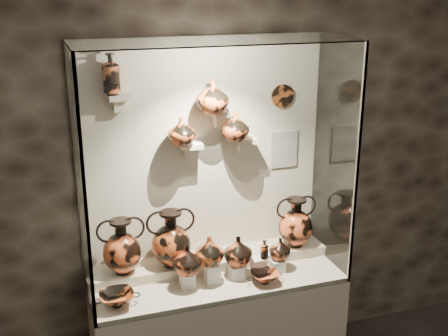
# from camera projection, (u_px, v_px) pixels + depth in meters

# --- Properties ---
(wall_back) EXTENTS (5.00, 0.02, 3.20)m
(wall_back) POSITION_uv_depth(u_px,v_px,m) (202.00, 155.00, 3.84)
(wall_back) COLOR #2C231C
(wall_back) RESTS_ON ground
(plinth) EXTENTS (1.70, 0.60, 0.80)m
(plinth) POSITION_uv_depth(u_px,v_px,m) (217.00, 331.00, 3.93)
(plinth) COLOR beige
(plinth) RESTS_ON floor
(front_tier) EXTENTS (1.68, 0.58, 0.03)m
(front_tier) POSITION_uv_depth(u_px,v_px,m) (217.00, 279.00, 3.80)
(front_tier) COLOR #C2B197
(front_tier) RESTS_ON plinth
(rear_tier) EXTENTS (1.70, 0.25, 0.10)m
(rear_tier) POSITION_uv_depth(u_px,v_px,m) (209.00, 262.00, 3.94)
(rear_tier) COLOR #C2B197
(rear_tier) RESTS_ON plinth
(back_panel) EXTENTS (1.70, 0.03, 1.60)m
(back_panel) POSITION_uv_depth(u_px,v_px,m) (202.00, 155.00, 3.83)
(back_panel) COLOR beige
(back_panel) RESTS_ON plinth
(glass_front) EXTENTS (1.70, 0.01, 1.60)m
(glass_front) POSITION_uv_depth(u_px,v_px,m) (232.00, 184.00, 3.28)
(glass_front) COLOR white
(glass_front) RESTS_ON plinth
(glass_left) EXTENTS (0.01, 0.60, 1.60)m
(glass_left) POSITION_uv_depth(u_px,v_px,m) (80.00, 183.00, 3.29)
(glass_left) COLOR white
(glass_left) RESTS_ON plinth
(glass_right) EXTENTS (0.01, 0.60, 1.60)m
(glass_right) POSITION_uv_depth(u_px,v_px,m) (335.00, 156.00, 3.81)
(glass_right) COLOR white
(glass_right) RESTS_ON plinth
(glass_top) EXTENTS (1.70, 0.60, 0.01)m
(glass_top) POSITION_uv_depth(u_px,v_px,m) (216.00, 41.00, 3.30)
(glass_top) COLOR white
(glass_top) RESTS_ON back_panel
(frame_post_left) EXTENTS (0.02, 0.02, 1.60)m
(frame_post_left) POSITION_uv_depth(u_px,v_px,m) (85.00, 201.00, 3.04)
(frame_post_left) COLOR gray
(frame_post_left) RESTS_ON plinth
(frame_post_right) EXTENTS (0.02, 0.02, 1.60)m
(frame_post_right) POSITION_uv_depth(u_px,v_px,m) (357.00, 169.00, 3.54)
(frame_post_right) COLOR gray
(frame_post_right) RESTS_ON plinth
(pedestal_a) EXTENTS (0.09, 0.09, 0.10)m
(pedestal_a) POSITION_uv_depth(u_px,v_px,m) (187.00, 279.00, 3.67)
(pedestal_a) COLOR silver
(pedestal_a) RESTS_ON front_tier
(pedestal_b) EXTENTS (0.09, 0.09, 0.13)m
(pedestal_b) POSITION_uv_depth(u_px,v_px,m) (212.00, 273.00, 3.71)
(pedestal_b) COLOR silver
(pedestal_b) RESTS_ON front_tier
(pedestal_c) EXTENTS (0.09, 0.09, 0.09)m
(pedestal_c) POSITION_uv_depth(u_px,v_px,m) (236.00, 272.00, 3.77)
(pedestal_c) COLOR silver
(pedestal_c) RESTS_ON front_tier
(pedestal_d) EXTENTS (0.09, 0.09, 0.12)m
(pedestal_d) POSITION_uv_depth(u_px,v_px,m) (258.00, 266.00, 3.81)
(pedestal_d) COLOR silver
(pedestal_d) RESTS_ON front_tier
(pedestal_e) EXTENTS (0.09, 0.09, 0.08)m
(pedestal_e) POSITION_uv_depth(u_px,v_px,m) (277.00, 265.00, 3.86)
(pedestal_e) COLOR silver
(pedestal_e) RESTS_ON front_tier
(bracket_ul) EXTENTS (0.14, 0.12, 0.04)m
(bracket_ul) POSITION_uv_depth(u_px,v_px,m) (119.00, 97.00, 3.46)
(bracket_ul) COLOR beige
(bracket_ul) RESTS_ON back_panel
(bracket_ca) EXTENTS (0.14, 0.12, 0.04)m
(bracket_ca) POSITION_uv_depth(u_px,v_px,m) (191.00, 145.00, 3.70)
(bracket_ca) COLOR beige
(bracket_ca) RESTS_ON back_panel
(bracket_cb) EXTENTS (0.10, 0.12, 0.04)m
(bracket_cb) POSITION_uv_depth(u_px,v_px,m) (220.00, 113.00, 3.70)
(bracket_cb) COLOR beige
(bracket_cb) RESTS_ON back_panel
(bracket_cc) EXTENTS (0.14, 0.12, 0.04)m
(bracket_cc) POSITION_uv_depth(u_px,v_px,m) (245.00, 140.00, 3.82)
(bracket_cc) COLOR beige
(bracket_cc) RESTS_ON back_panel
(amphora_left) EXTENTS (0.35, 0.35, 0.38)m
(amphora_left) POSITION_uv_depth(u_px,v_px,m) (122.00, 246.00, 3.65)
(amphora_left) COLOR #D35428
(amphora_left) RESTS_ON rear_tier
(amphora_mid) EXTENTS (0.33, 0.33, 0.40)m
(amphora_mid) POSITION_uv_depth(u_px,v_px,m) (171.00, 239.00, 3.74)
(amphora_mid) COLOR #BF5021
(amphora_mid) RESTS_ON rear_tier
(amphora_right) EXTENTS (0.39, 0.39, 0.37)m
(amphora_right) POSITION_uv_depth(u_px,v_px,m) (296.00, 222.00, 4.04)
(amphora_right) COLOR #D35428
(amphora_right) RESTS_ON rear_tier
(jug_a) EXTENTS (0.20, 0.20, 0.20)m
(jug_a) POSITION_uv_depth(u_px,v_px,m) (187.00, 260.00, 3.60)
(jug_a) COLOR #D35428
(jug_a) RESTS_ON pedestal_a
(jug_b) EXTENTS (0.24, 0.24, 0.20)m
(jug_b) POSITION_uv_depth(u_px,v_px,m) (209.00, 251.00, 3.66)
(jug_b) COLOR #BF5021
(jug_b) RESTS_ON pedestal_b
(jug_c) EXTENTS (0.20, 0.20, 0.20)m
(jug_c) POSITION_uv_depth(u_px,v_px,m) (238.00, 251.00, 3.74)
(jug_c) COLOR #D35428
(jug_c) RESTS_ON pedestal_c
(jug_e) EXTENTS (0.16, 0.16, 0.15)m
(jug_e) POSITION_uv_depth(u_px,v_px,m) (280.00, 249.00, 3.85)
(jug_e) COLOR #D35428
(jug_e) RESTS_ON pedestal_e
(lekythos_small) EXTENTS (0.09, 0.09, 0.15)m
(lekythos_small) POSITION_uv_depth(u_px,v_px,m) (264.00, 248.00, 3.77)
(lekythos_small) COLOR #BF5021
(lekythos_small) RESTS_ON pedestal_d
(kylix_left) EXTENTS (0.33, 0.31, 0.11)m
(kylix_left) POSITION_uv_depth(u_px,v_px,m) (117.00, 298.00, 3.44)
(kylix_left) COLOR #BF5021
(kylix_left) RESTS_ON front_tier
(kylix_right) EXTENTS (0.27, 0.24, 0.09)m
(kylix_right) POSITION_uv_depth(u_px,v_px,m) (265.00, 276.00, 3.70)
(kylix_right) COLOR #D35428
(kylix_right) RESTS_ON front_tier
(lekythos_tall) EXTENTS (0.15, 0.15, 0.29)m
(lekythos_tall) POSITION_uv_depth(u_px,v_px,m) (111.00, 71.00, 3.39)
(lekythos_tall) COLOR #D35428
(lekythos_tall) RESTS_ON bracket_ul
(ovoid_vase_a) EXTENTS (0.19, 0.19, 0.19)m
(ovoid_vase_a) POSITION_uv_depth(u_px,v_px,m) (181.00, 131.00, 3.61)
(ovoid_vase_a) COLOR #BF5021
(ovoid_vase_a) RESTS_ON bracket_ca
(ovoid_vase_b) EXTENTS (0.25, 0.25, 0.22)m
(ovoid_vase_b) POSITION_uv_depth(u_px,v_px,m) (212.00, 96.00, 3.59)
(ovoid_vase_b) COLOR #BF5021
(ovoid_vase_b) RESTS_ON bracket_cb
(ovoid_vase_c) EXTENTS (0.22, 0.22, 0.20)m
(ovoid_vase_c) POSITION_uv_depth(u_px,v_px,m) (235.00, 126.00, 3.72)
(ovoid_vase_c) COLOR #BF5021
(ovoid_vase_c) RESTS_ON bracket_cc
(wall_plate) EXTENTS (0.16, 0.02, 0.16)m
(wall_plate) POSITION_uv_depth(u_px,v_px,m) (282.00, 96.00, 3.86)
(wall_plate) COLOR brown
(wall_plate) RESTS_ON back_panel
(info_placard) EXTENTS (0.20, 0.01, 0.27)m
(info_placard) POSITION_uv_depth(u_px,v_px,m) (284.00, 149.00, 4.00)
(info_placard) COLOR beige
(info_placard) RESTS_ON back_panel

